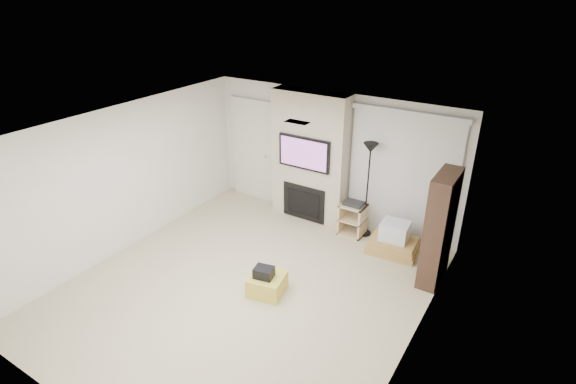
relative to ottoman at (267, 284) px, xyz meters
The scene contains 16 objects.
floor 0.37m from the ottoman, 166.18° to the right, with size 5.00×5.50×0.00m, color #C6B792.
ceiling 2.37m from the ottoman, 166.18° to the right, with size 5.00×5.50×0.00m, color white.
wall_back 2.91m from the ottoman, 97.00° to the left, with size 5.00×2.50×0.00m, color silver.
wall_front 3.05m from the ottoman, 96.61° to the right, with size 5.00×2.50×0.00m, color silver.
wall_left 3.04m from the ottoman, behind, with size 5.50×2.50×0.00m, color silver.
wall_right 2.44m from the ottoman, ahead, with size 5.50×2.50×0.00m, color silver.
hvac_vent 2.46m from the ottoman, 84.28° to the left, with size 0.35×0.18×0.01m, color silver.
ottoman is the anchor object (origin of this frame).
black_bag 0.24m from the ottoman, 115.30° to the right, with size 0.28×0.22×0.16m, color black.
fireplace_wall 2.77m from the ottoman, 105.42° to the left, with size 1.50×0.47×2.50m.
entry_door 3.50m from the ottoman, 128.94° to the left, with size 1.02×0.11×2.14m.
vertical_blinds 3.04m from the ottoman, 67.73° to the left, with size 1.98×0.10×2.37m.
floor_lamp 2.75m from the ottoman, 77.06° to the left, with size 0.26×0.26×1.78m.
av_stand 2.30m from the ottoman, 81.11° to the left, with size 0.45×0.38×0.66m.
box_stack 2.42m from the ottoman, 59.79° to the left, with size 0.88×0.70×0.56m.
bookshelf 2.73m from the ottoman, 39.93° to the left, with size 0.30×0.80×1.80m.
Camera 1 is at (3.51, -4.41, 4.32)m, focal length 28.00 mm.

